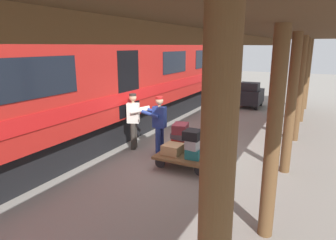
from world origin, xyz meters
TOP-DOWN VIEW (x-y plane):
  - ground_plane at (0.00, 0.00)m, footprint 60.00×60.00m
  - platform_canopy at (-2.50, -0.00)m, footprint 3.20×18.11m
  - train_car at (3.57, 0.00)m, footprint 3.02×18.51m
  - luggage_cart at (-0.19, 0.35)m, footprint 1.38×2.13m
  - suitcase_teal_softside at (-0.50, 0.94)m, footprint 0.38×0.54m
  - suitcase_orange_carryall at (0.12, -0.23)m, footprint 0.41×0.62m
  - suitcase_olive_duffel at (-0.50, 0.35)m, footprint 0.42×0.60m
  - suitcase_tan_vintage at (0.12, 0.94)m, footprint 0.49×0.52m
  - suitcase_maroon_trunk at (-0.50, -0.23)m, footprint 0.41×0.63m
  - suitcase_red_plastic at (0.12, 0.35)m, footprint 0.52×0.47m
  - suitcase_slate_roller at (0.16, 0.32)m, footprint 0.52×0.57m
  - suitcase_navy_fabric at (-0.47, 0.39)m, footprint 0.33×0.46m
  - suitcase_gray_aluminum at (-0.50, 0.98)m, footprint 0.38×0.49m
  - suitcase_black_hardshell at (-0.46, 1.01)m, footprint 0.40×0.44m
  - suitcase_burgundy_valise at (0.19, 0.32)m, footprint 0.49×0.62m
  - porter_in_overalls at (0.85, 0.35)m, footprint 0.68×0.45m
  - porter_by_door at (1.77, 0.24)m, footprint 0.74×0.59m
  - baggage_tug at (-0.03, -7.77)m, footprint 1.10×1.70m

SIDE VIEW (x-z plane):
  - ground_plane at x=0.00m, z-range 0.00..0.00m
  - luggage_cart at x=-0.19m, z-range 0.13..0.48m
  - suitcase_orange_carryall at x=0.12m, z-range 0.35..0.57m
  - suitcase_maroon_trunk at x=-0.50m, z-range 0.35..0.58m
  - suitcase_red_plastic at x=0.12m, z-range 0.35..0.58m
  - suitcase_tan_vintage at x=0.12m, z-range 0.35..0.59m
  - suitcase_teal_softside at x=-0.50m, z-range 0.35..0.59m
  - suitcase_olive_duffel at x=-0.50m, z-range 0.35..0.60m
  - baggage_tug at x=-0.03m, z-range -0.02..1.28m
  - suitcase_slate_roller at x=0.16m, z-range 0.58..0.74m
  - suitcase_gray_aluminum at x=-0.50m, z-range 0.59..0.84m
  - suitcase_navy_fabric at x=-0.47m, z-range 0.60..0.85m
  - suitcase_burgundy_valise at x=0.19m, z-range 0.74..0.99m
  - porter_in_overalls at x=0.85m, z-range 0.07..1.78m
  - porter_by_door at x=1.77m, z-range 0.07..1.78m
  - suitcase_black_hardshell at x=-0.46m, z-range 0.84..1.07m
  - train_car at x=3.57m, z-range 0.06..4.06m
  - platform_canopy at x=-2.50m, z-range 1.47..5.03m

